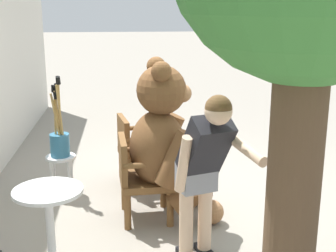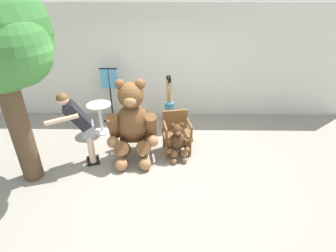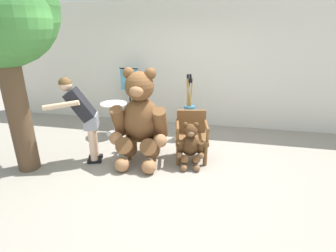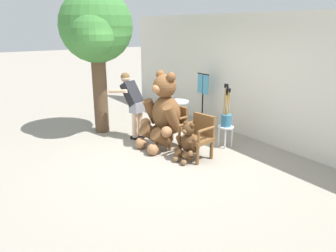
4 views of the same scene
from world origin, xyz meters
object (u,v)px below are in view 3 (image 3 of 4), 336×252
at_px(wooden_chair_left, 145,131).
at_px(white_stool, 189,123).
at_px(teddy_bear_small, 190,145).
at_px(round_side_table, 114,115).
at_px(brush_bucket, 189,108).
at_px(clothing_display_stand, 130,95).
at_px(wooden_chair_right, 191,134).
at_px(teddy_bear_large, 140,118).
at_px(person_visitor, 82,113).

distance_m(wooden_chair_left, white_stool, 1.14).
relative_size(teddy_bear_small, round_side_table, 1.08).
distance_m(brush_bucket, clothing_display_stand, 1.60).
relative_size(wooden_chair_right, teddy_bear_large, 0.52).
relative_size(white_stool, round_side_table, 0.64).
bearing_deg(teddy_bear_large, teddy_bear_small, -0.89).
bearing_deg(person_visitor, round_side_table, 89.17).
bearing_deg(wooden_chair_right, clothing_display_stand, 138.44).
xyz_separation_m(wooden_chair_right, person_visitor, (-1.79, -0.49, 0.44)).
xyz_separation_m(teddy_bear_large, brush_bucket, (0.70, 1.15, -0.13)).
xyz_separation_m(teddy_bear_small, round_side_table, (-1.79, 1.04, 0.07)).
height_order(white_stool, clothing_display_stand, clothing_display_stand).
distance_m(teddy_bear_large, round_side_table, 1.42).
bearing_deg(wooden_chair_left, clothing_display_stand, 118.19).
distance_m(teddy_bear_small, round_side_table, 2.07).
distance_m(wooden_chair_right, white_stool, 0.90).
relative_size(wooden_chair_left, clothing_display_stand, 0.63).
xyz_separation_m(wooden_chair_right, white_stool, (-0.15, 0.88, -0.11)).
distance_m(wooden_chair_left, round_side_table, 1.18).
height_order(teddy_bear_small, brush_bucket, brush_bucket).
relative_size(wooden_chair_left, brush_bucket, 0.94).
bearing_deg(round_side_table, person_visitor, -90.83).
distance_m(white_stool, round_side_table, 1.62).
bearing_deg(clothing_display_stand, teddy_bear_large, -65.40).
bearing_deg(round_side_table, teddy_bear_small, -30.24).
bearing_deg(teddy_bear_large, round_side_table, 131.65).
distance_m(teddy_bear_large, person_visitor, 0.96).
relative_size(wooden_chair_left, teddy_bear_large, 0.52).
distance_m(teddy_bear_large, white_stool, 1.42).
relative_size(teddy_bear_large, round_side_table, 2.28).
bearing_deg(white_stool, teddy_bear_large, -121.33).
height_order(wooden_chair_left, teddy_bear_small, wooden_chair_left).
height_order(wooden_chair_left, clothing_display_stand, clothing_display_stand).
bearing_deg(white_stool, brush_bucket, -168.32).
distance_m(white_stool, clothing_display_stand, 1.64).
distance_m(wooden_chair_right, person_visitor, 1.91).
distance_m(wooden_chair_right, teddy_bear_small, 0.29).
xyz_separation_m(teddy_bear_small, brush_bucket, (-0.17, 1.17, 0.29)).
relative_size(person_visitor, round_side_table, 2.09).
xyz_separation_m(wooden_chair_right, round_side_table, (-1.77, 0.76, -0.01)).
height_order(white_stool, brush_bucket, brush_bucket).
bearing_deg(teddy_bear_large, wooden_chair_right, 17.44).
bearing_deg(wooden_chair_right, teddy_bear_small, -86.30).
bearing_deg(wooden_chair_left, white_stool, 51.15).
bearing_deg(white_stool, clothing_display_stand, 158.89).
bearing_deg(person_visitor, wooden_chair_right, 15.32).
bearing_deg(round_side_table, wooden_chair_left, -39.98).
bearing_deg(white_stool, teddy_bear_small, -81.61).
height_order(wooden_chair_left, brush_bucket, brush_bucket).
xyz_separation_m(wooden_chair_left, wooden_chair_right, (0.86, -0.00, 0.00)).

